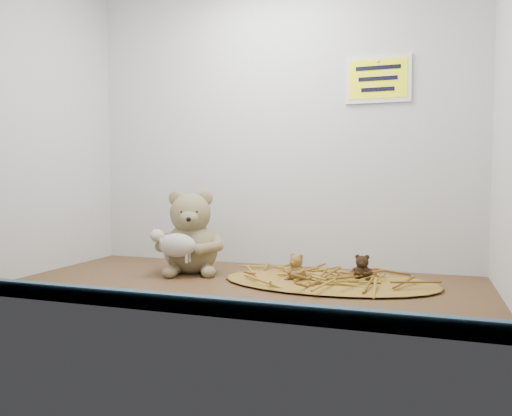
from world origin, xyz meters
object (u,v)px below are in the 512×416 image
(main_teddy, at_px, (191,231))
(mini_teddy_tan, at_px, (296,266))
(mini_teddy_brown, at_px, (362,267))
(toy_lamb, at_px, (177,245))

(main_teddy, bearing_deg, mini_teddy_tan, -30.75)
(mini_teddy_brown, bearing_deg, main_teddy, 175.54)
(main_teddy, xyz_separation_m, mini_teddy_tan, (0.32, -0.05, -0.07))
(main_teddy, relative_size, mini_teddy_brown, 3.53)
(toy_lamb, height_order, mini_teddy_brown, toy_lamb)
(main_teddy, height_order, toy_lamb, main_teddy)
(toy_lamb, xyz_separation_m, mini_teddy_tan, (0.32, 0.03, -0.04))
(toy_lamb, distance_m, mini_teddy_brown, 0.49)
(toy_lamb, bearing_deg, main_teddy, 90.00)
(mini_teddy_tan, bearing_deg, main_teddy, -165.22)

